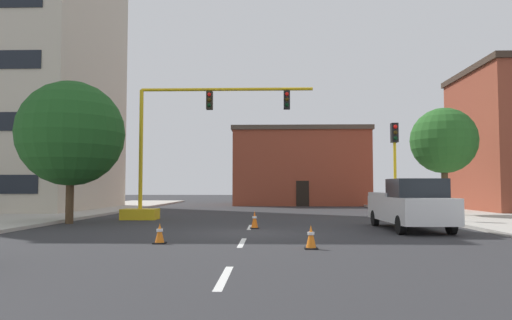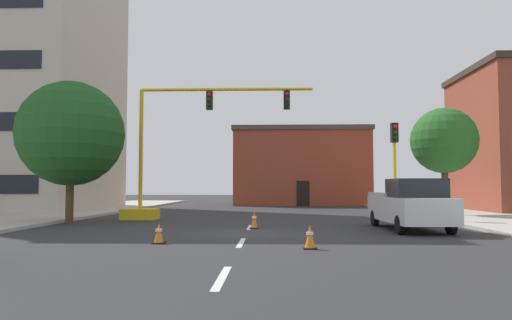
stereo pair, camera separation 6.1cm
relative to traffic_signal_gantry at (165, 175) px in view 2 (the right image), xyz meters
The scene contains 16 objects.
ground_plane 8.66m from the traffic_signal_gantry, 56.77° to the right, with size 160.00×160.00×0.00m, color #2D2D30.
sidewalk_left 7.66m from the traffic_signal_gantry, behind, with size 6.00×56.00×0.14m, color #B2ADA3.
sidewalk_right 16.60m from the traffic_signal_gantry, ahead, with size 6.00×56.00×0.14m, color #B2ADA3.
lane_stripe_seg_1 16.31m from the traffic_signal_gantry, 73.53° to the right, with size 0.16×2.40×0.01m, color silver.
lane_stripe_seg_2 11.22m from the traffic_signal_gantry, 65.37° to the right, with size 0.16×2.40×0.01m, color silver.
lane_stripe_seg_3 6.81m from the traffic_signal_gantry, 44.43° to the right, with size 0.16×2.40×0.01m, color silver.
building_tall_left 18.28m from the traffic_signal_gantry, 145.85° to the left, with size 13.23×13.11×22.24m.
building_brick_center 23.04m from the traffic_signal_gantry, 69.15° to the left, with size 12.42×9.93×7.07m.
traffic_signal_gantry is the anchor object (origin of this frame).
traffic_light_pole_right 11.62m from the traffic_signal_gantry, ahead, with size 0.32×0.47×4.80m.
tree_right_mid 15.57m from the traffic_signal_gantry, ahead, with size 3.70×3.70×6.14m.
tree_left_near 5.07m from the traffic_signal_gantry, 143.41° to the right, with size 4.85×4.85×6.58m.
pickup_truck_white 12.30m from the traffic_signal_gantry, 26.98° to the right, with size 2.15×5.45×1.99m.
traffic_cone_roadside_a 7.27m from the traffic_signal_gantry, 46.84° to the right, with size 0.36×0.36×0.71m.
traffic_cone_roadside_b 13.25m from the traffic_signal_gantry, 60.05° to the right, with size 0.36×0.36×0.66m.
traffic_cone_roadside_c 10.70m from the traffic_signal_gantry, 78.23° to the right, with size 0.36×0.36×0.62m.
Camera 2 is at (0.93, -17.43, 1.69)m, focal length 33.37 mm.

